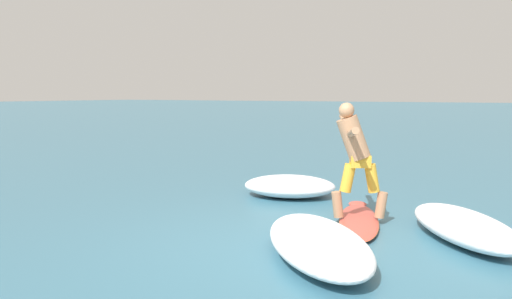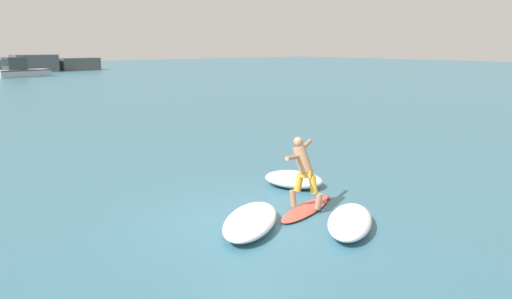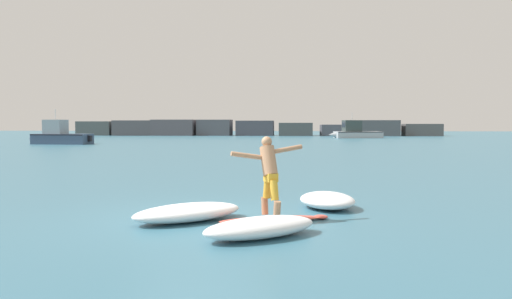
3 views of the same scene
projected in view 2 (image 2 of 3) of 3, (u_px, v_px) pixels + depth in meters
name	position (u px, v px, depth m)	size (l,w,h in m)	color
ground_plane	(247.00, 222.00, 10.04)	(200.00, 200.00, 0.00)	#386C82
surfboard	(306.00, 209.00, 10.73)	(2.17, 1.15, 0.22)	#D64F40
surfer	(303.00, 167.00, 10.53)	(1.35, 0.88, 1.53)	tan
fishing_boat_near_jetty	(19.00, 70.00, 54.47)	(6.71, 3.35, 3.05)	#A8ADB2
wave_foam_at_tail	(250.00, 221.00, 9.64)	(2.31, 2.10, 0.33)	white
wave_foam_at_nose	(294.00, 179.00, 12.59)	(1.54, 1.80, 0.35)	white
wave_foam_beside	(350.00, 221.00, 9.62)	(2.14, 1.86, 0.33)	white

